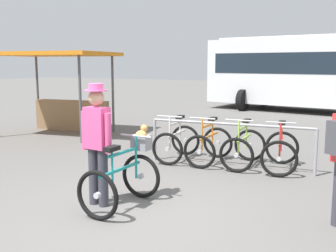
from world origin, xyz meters
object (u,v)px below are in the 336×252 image
at_px(featured_bicycle, 126,172).
at_px(market_stall, 63,84).
at_px(racked_bike_orange, 209,145).
at_px(bus_distant, 332,70).
at_px(racked_bike_white, 177,143).
at_px(person_with_featured_bike, 97,139).
at_px(racked_bike_lime, 244,148).
at_px(racked_bike_red, 281,151).

distance_m(featured_bicycle, market_stall, 6.67).
relative_size(racked_bike_orange, bus_distant, 0.11).
bearing_deg(racked_bike_white, person_with_featured_bike, -85.38).
relative_size(racked_bike_white, bus_distant, 0.11).
bearing_deg(person_with_featured_bike, racked_bike_orange, 81.32).
height_order(racked_bike_orange, racked_bike_lime, same).
distance_m(bus_distant, market_stall, 10.63).
height_order(racked_bike_red, person_with_featured_bike, person_with_featured_bike).
bearing_deg(bus_distant, racked_bike_lime, -92.75).
distance_m(racked_bike_orange, market_stall, 5.43).
bearing_deg(bus_distant, racked_bike_white, -100.53).
bearing_deg(racked_bike_lime, person_with_featured_bike, -110.68).
relative_size(racked_bike_orange, racked_bike_red, 0.94).
relative_size(bus_distant, market_stall, 2.99).
bearing_deg(featured_bicycle, person_with_featured_bike, -154.64).
bearing_deg(bus_distant, person_with_featured_bike, -97.16).
xyz_separation_m(featured_bicycle, market_stall, (-5.02, 4.30, 0.91)).
xyz_separation_m(featured_bicycle, person_with_featured_bike, (-0.35, -0.17, 0.46)).
bearing_deg(racked_bike_orange, featured_bicycle, -92.12).
distance_m(racked_bike_lime, market_stall, 6.07).
bearing_deg(featured_bicycle, bus_distant, 84.31).
relative_size(person_with_featured_bike, market_stall, 0.50).
height_order(racked_bike_orange, bus_distant, bus_distant).
height_order(racked_bike_white, person_with_featured_bike, person_with_featured_bike).
bearing_deg(person_with_featured_bike, racked_bike_red, 59.30).
bearing_deg(featured_bicycle, market_stall, 139.40).
distance_m(racked_bike_lime, bus_distant, 10.07).
xyz_separation_m(racked_bike_red, person_with_featured_bike, (-1.85, -3.12, 0.58)).
bearing_deg(racked_bike_red, person_with_featured_bike, -120.70).
height_order(racked_bike_orange, racked_bike_red, same).
xyz_separation_m(bus_distant, market_stall, (-6.30, -8.56, -0.35)).
bearing_deg(person_with_featured_bike, bus_distant, 82.84).
height_order(racked_bike_white, market_stall, market_stall).
relative_size(racked_bike_white, person_with_featured_bike, 0.68).
distance_m(racked_bike_white, racked_bike_red, 2.10).
height_order(racked_bike_red, market_stall, market_stall).
distance_m(racked_bike_orange, person_with_featured_bike, 3.10).
bearing_deg(market_stall, racked_bike_white, -18.97).
distance_m(racked_bike_lime, racked_bike_red, 0.70).
distance_m(racked_bike_white, featured_bicycle, 2.85).
distance_m(featured_bicycle, person_with_featured_bike, 0.61).
bearing_deg(person_with_featured_bike, racked_bike_white, 94.62).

